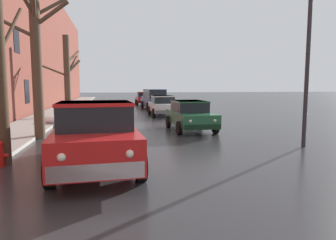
{
  "coord_description": "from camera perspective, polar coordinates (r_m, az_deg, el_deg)",
  "views": [
    {
      "loc": [
        -1.48,
        1.37,
        2.14
      ],
      "look_at": [
        0.45,
        11.8,
        0.94
      ],
      "focal_mm": 32.4,
      "sensor_mm": 36.0,
      "label": 1
    }
  ],
  "objects": [
    {
      "name": "sedan_green_parked_kerbside_close",
      "position": [
        14.66,
        4.15,
        1.02
      ],
      "size": [
        1.88,
        4.1,
        1.42
      ],
      "color": "#1E5633",
      "rests_on": "ground"
    },
    {
      "name": "bare_tree_far_down_block",
      "position": [
        21.46,
        -18.37,
        8.07
      ],
      "size": [
        2.42,
        2.42,
        5.43
      ],
      "color": "#4C3D2D",
      "rests_on": "ground"
    },
    {
      "name": "snow_bank_mid_block_left",
      "position": [
        17.68,
        -18.3,
        0.1
      ],
      "size": [
        2.63,
        1.32,
        0.56
      ],
      "color": "white",
      "rests_on": "ground"
    },
    {
      "name": "street_lamp_post",
      "position": [
        11.59,
        24.83,
        11.07
      ],
      "size": [
        0.44,
        0.24,
        5.67
      ],
      "color": "#28282D",
      "rests_on": "ground"
    },
    {
      "name": "sedan_white_parked_kerbside_mid",
      "position": [
        21.91,
        -0.98,
        2.83
      ],
      "size": [
        1.89,
        3.93,
        1.42
      ],
      "color": "silver",
      "rests_on": "ground"
    },
    {
      "name": "left_sidewalk_slab",
      "position": [
        17.29,
        -24.58,
        -1.02
      ],
      "size": [
        2.45,
        80.0,
        0.13
      ],
      "primitive_type": "cube",
      "color": "gray",
      "rests_on": "ground"
    },
    {
      "name": "suv_darkblue_parked_far_down_block",
      "position": [
        27.74,
        -2.57,
        4.08
      ],
      "size": [
        2.22,
        4.71,
        1.82
      ],
      "color": "navy",
      "rests_on": "ground"
    },
    {
      "name": "bare_tree_mid_block",
      "position": [
        13.21,
        -23.66,
        12.06
      ],
      "size": [
        3.11,
        2.64,
        6.53
      ],
      "color": "#4C3D2D",
      "rests_on": "ground"
    },
    {
      "name": "pickup_truck_red_approaching_near_lane",
      "position": [
        8.07,
        -13.45,
        -2.67
      ],
      "size": [
        2.35,
        5.07,
        1.76
      ],
      "color": "red",
      "rests_on": "ground"
    },
    {
      "name": "snow_bank_along_left_kerb",
      "position": [
        22.44,
        3.8,
        1.72
      ],
      "size": [
        2.21,
        1.3,
        0.63
      ],
      "color": "white",
      "rests_on": "ground"
    },
    {
      "name": "snow_bank_near_corner_left",
      "position": [
        26.02,
        -15.97,
        2.18
      ],
      "size": [
        2.81,
        1.27,
        0.65
      ],
      "color": "white",
      "rests_on": "ground"
    },
    {
      "name": "sedan_red_queued_behind_truck",
      "position": [
        34.29,
        -4.48,
        4.13
      ],
      "size": [
        1.99,
        4.35,
        1.42
      ],
      "color": "red",
      "rests_on": "ground"
    }
  ]
}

